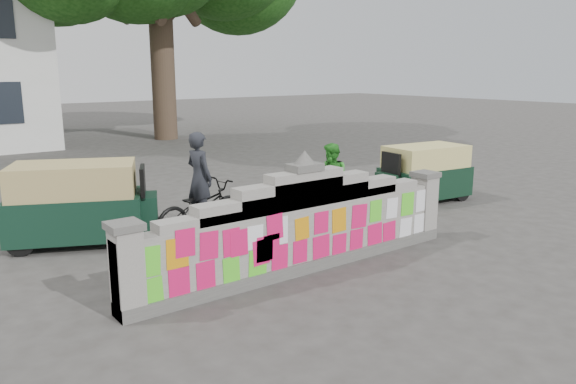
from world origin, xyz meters
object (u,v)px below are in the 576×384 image
(cyclist_bike, at_px, (200,208))
(rickshaw_right, at_px, (423,173))
(rickshaw_left, at_px, (80,202))
(pedestrian, at_px, (332,180))
(cyclist_rider, at_px, (200,190))

(cyclist_bike, bearing_deg, rickshaw_right, -106.29)
(cyclist_bike, distance_m, rickshaw_left, 2.29)
(pedestrian, height_order, rickshaw_right, pedestrian)
(cyclist_bike, relative_size, rickshaw_left, 0.71)
(cyclist_rider, distance_m, rickshaw_left, 2.28)
(cyclist_rider, height_order, pedestrian, cyclist_rider)
(pedestrian, bearing_deg, rickshaw_right, 86.74)
(cyclist_rider, xyz_separation_m, rickshaw_left, (-2.12, 0.84, -0.11))
(rickshaw_right, bearing_deg, cyclist_bike, -1.12)
(cyclist_rider, xyz_separation_m, rickshaw_right, (5.87, -0.80, -0.18))
(cyclist_bike, bearing_deg, pedestrian, -107.12)
(cyclist_bike, bearing_deg, cyclist_rider, 81.51)
(cyclist_bike, height_order, cyclist_rider, cyclist_rider)
(pedestrian, xyz_separation_m, rickshaw_left, (-5.22, 1.31, -0.02))
(rickshaw_right, bearing_deg, cyclist_rider, -1.12)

